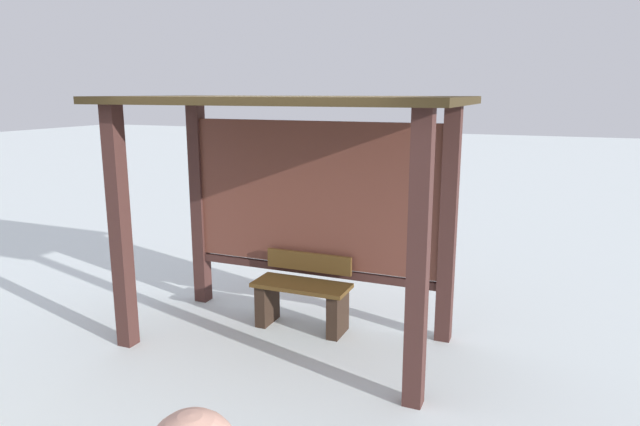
{
  "coord_description": "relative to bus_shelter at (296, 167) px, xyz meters",
  "views": [
    {
      "loc": [
        2.29,
        -4.69,
        2.44
      ],
      "look_at": [
        0.37,
        -0.04,
        1.36
      ],
      "focal_mm": 31.44,
      "sensor_mm": 36.0,
      "label": 1
    }
  ],
  "objects": [
    {
      "name": "ground_plane",
      "position": [
        0.0,
        -0.24,
        -1.73
      ],
      "size": [
        60.0,
        60.0,
        0.0
      ],
      "primitive_type": "plane",
      "color": "white"
    },
    {
      "name": "bench_left_inside",
      "position": [
        0.0,
        0.14,
        -1.38
      ],
      "size": [
        1.01,
        0.42,
        0.78
      ],
      "color": "#4E3516",
      "rests_on": "ground"
    },
    {
      "name": "bus_shelter",
      "position": [
        0.0,
        0.0,
        0.0
      ],
      "size": [
        3.29,
        1.73,
        2.41
      ],
      "color": "#3E2320",
      "rests_on": "ground"
    }
  ]
}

